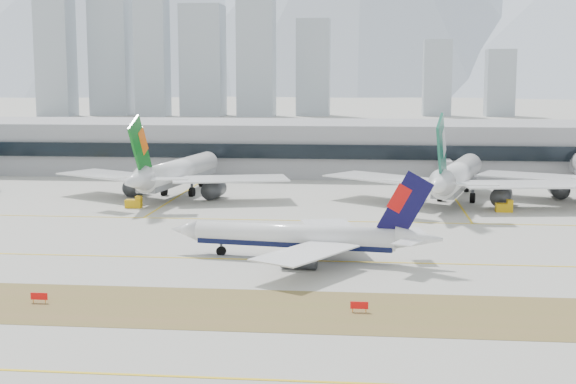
# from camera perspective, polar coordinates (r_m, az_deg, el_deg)

# --- Properties ---
(ground) EXTENTS (3000.00, 3000.00, 0.00)m
(ground) POSITION_cam_1_polar(r_m,az_deg,el_deg) (131.30, -1.38, -4.35)
(ground) COLOR #9E9C94
(ground) RESTS_ON ground
(apron_markings) EXTENTS (360.00, 122.22, 0.06)m
(apron_markings) POSITION_cam_1_polar(r_m,az_deg,el_deg) (80.18, -6.29, -12.69)
(apron_markings) COLOR brown
(apron_markings) RESTS_ON ground
(taxiing_airliner) EXTENTS (43.91, 37.83, 14.78)m
(taxiing_airliner) POSITION_cam_1_polar(r_m,az_deg,el_deg) (125.89, 1.15, -3.24)
(taxiing_airliner) COLOR white
(taxiing_airliner) RESTS_ON ground
(widebody_eva) EXTENTS (58.03, 57.26, 20.87)m
(widebody_eva) POSITION_cam_1_polar(r_m,az_deg,el_deg) (193.68, -7.96, 1.31)
(widebody_eva) COLOR white
(widebody_eva) RESTS_ON ground
(widebody_cathay) EXTENTS (58.99, 58.86, 21.70)m
(widebody_cathay) POSITION_cam_1_polar(r_m,az_deg,el_deg) (186.51, 11.86, 1.02)
(widebody_cathay) COLOR white
(widebody_cathay) RESTS_ON ground
(terminal) EXTENTS (280.00, 43.10, 15.00)m
(terminal) POSITION_cam_1_polar(r_m,az_deg,el_deg) (243.43, 1.97, 3.25)
(terminal) COLOR gray
(terminal) RESTS_ON ground
(hold_sign_left) EXTENTS (2.20, 0.15, 1.35)m
(hold_sign_left) POSITION_cam_1_polar(r_m,az_deg,el_deg) (107.41, -17.29, -7.10)
(hold_sign_left) COLOR red
(hold_sign_left) RESTS_ON ground
(hold_sign_right) EXTENTS (2.20, 0.15, 1.35)m
(hold_sign_right) POSITION_cam_1_polar(r_m,az_deg,el_deg) (99.11, 5.09, -8.04)
(hold_sign_right) COLOR red
(hold_sign_right) RESTS_ON ground
(gse_c) EXTENTS (3.55, 2.00, 2.60)m
(gse_c) POSITION_cam_1_polar(r_m,az_deg,el_deg) (176.65, 15.16, -1.03)
(gse_c) COLOR #DBA30B
(gse_c) RESTS_ON ground
(gse_b) EXTENTS (3.55, 2.00, 2.60)m
(gse_b) POSITION_cam_1_polar(r_m,az_deg,el_deg) (178.99, -10.87, -0.78)
(gse_b) COLOR #DBA30B
(gse_b) RESTS_ON ground
(city_skyline) EXTENTS (342.00, 49.80, 140.00)m
(city_skyline) POSITION_cam_1_polar(r_m,az_deg,el_deg) (593.79, -6.28, 10.22)
(city_skyline) COLOR #98A3AD
(city_skyline) RESTS_ON ground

